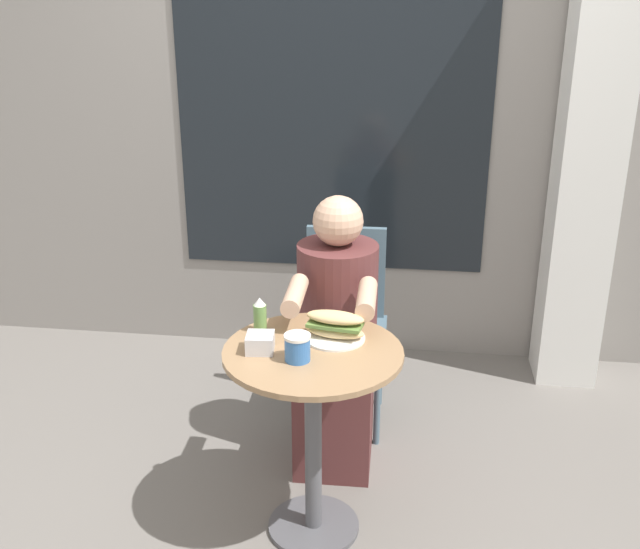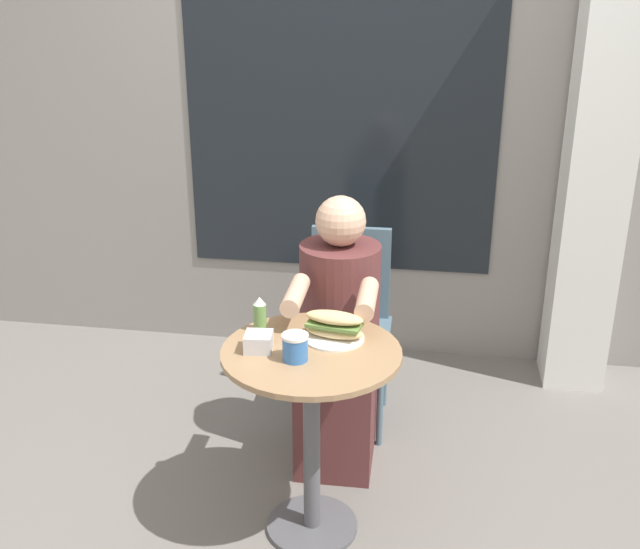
% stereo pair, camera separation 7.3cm
% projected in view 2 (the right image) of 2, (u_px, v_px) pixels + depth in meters
% --- Properties ---
extents(ground_plane, '(8.00, 8.00, 0.00)m').
position_uv_depth(ground_plane, '(312.00, 527.00, 2.75)').
color(ground_plane, slate).
extents(storefront_wall, '(8.00, 0.09, 2.80)m').
position_uv_depth(storefront_wall, '(364.00, 85.00, 3.63)').
color(storefront_wall, gray).
rests_on(storefront_wall, ground_plane).
extents(lattice_pillar, '(0.28, 0.28, 2.40)m').
position_uv_depth(lattice_pillar, '(601.00, 141.00, 3.36)').
color(lattice_pillar, silver).
rests_on(lattice_pillar, ground_plane).
extents(cafe_table, '(0.60, 0.60, 0.73)m').
position_uv_depth(cafe_table, '(312.00, 403.00, 2.56)').
color(cafe_table, '#997551').
rests_on(cafe_table, ground_plane).
extents(diner_chair, '(0.39, 0.39, 0.87)m').
position_uv_depth(diner_chair, '(349.00, 308.00, 3.31)').
color(diner_chair, slate).
rests_on(diner_chair, ground_plane).
extents(seated_diner, '(0.33, 0.58, 1.12)m').
position_uv_depth(seated_diner, '(338.00, 350.00, 3.00)').
color(seated_diner, brown).
rests_on(seated_diner, ground_plane).
extents(sandwich_on_plate, '(0.21, 0.21, 0.10)m').
position_uv_depth(sandwich_on_plate, '(334.00, 327.00, 2.54)').
color(sandwich_on_plate, white).
rests_on(sandwich_on_plate, cafe_table).
extents(drink_cup, '(0.09, 0.09, 0.09)m').
position_uv_depth(drink_cup, '(295.00, 347.00, 2.40)').
color(drink_cup, '#336BB7').
rests_on(drink_cup, cafe_table).
extents(napkin_box, '(0.10, 0.10, 0.06)m').
position_uv_depth(napkin_box, '(259.00, 342.00, 2.47)').
color(napkin_box, silver).
rests_on(napkin_box, cafe_table).
extents(condiment_bottle, '(0.05, 0.05, 0.13)m').
position_uv_depth(condiment_bottle, '(260.00, 314.00, 2.60)').
color(condiment_bottle, '#66934C').
rests_on(condiment_bottle, cafe_table).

